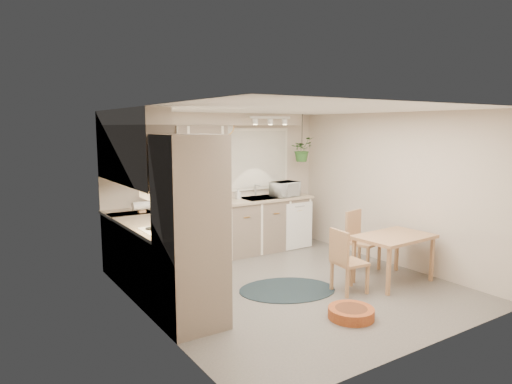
{
  "coord_description": "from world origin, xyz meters",
  "views": [
    {
      "loc": [
        -3.69,
        -4.76,
        2.18
      ],
      "look_at": [
        -0.24,
        0.55,
        1.27
      ],
      "focal_mm": 32.0,
      "sensor_mm": 36.0,
      "label": 1
    }
  ],
  "objects_px": {
    "dining_table": "(393,259)",
    "microwave": "(285,188)",
    "chair_left": "(350,261)",
    "chair_back": "(364,241)",
    "braided_rug": "(287,290)",
    "pet_bed": "(351,313)"
  },
  "relations": [
    {
      "from": "dining_table",
      "to": "microwave",
      "type": "bearing_deg",
      "value": 94.55
    },
    {
      "from": "dining_table",
      "to": "chair_left",
      "type": "xyz_separation_m",
      "value": [
        -0.8,
        0.04,
        0.09
      ]
    },
    {
      "from": "chair_back",
      "to": "chair_left",
      "type": "bearing_deg",
      "value": 20.15
    },
    {
      "from": "braided_rug",
      "to": "dining_table",
      "type": "bearing_deg",
      "value": -20.65
    },
    {
      "from": "dining_table",
      "to": "braided_rug",
      "type": "distance_m",
      "value": 1.58
    },
    {
      "from": "chair_left",
      "to": "braided_rug",
      "type": "bearing_deg",
      "value": -121.74
    },
    {
      "from": "chair_left",
      "to": "microwave",
      "type": "xyz_separation_m",
      "value": [
        0.62,
        2.27,
        0.67
      ]
    },
    {
      "from": "chair_left",
      "to": "pet_bed",
      "type": "xyz_separation_m",
      "value": [
        -0.58,
        -0.62,
        -0.37
      ]
    },
    {
      "from": "dining_table",
      "to": "microwave",
      "type": "relative_size",
      "value": 2.22
    },
    {
      "from": "braided_rug",
      "to": "chair_left",
      "type": "bearing_deg",
      "value": -37.81
    },
    {
      "from": "chair_left",
      "to": "pet_bed",
      "type": "height_order",
      "value": "chair_left"
    },
    {
      "from": "chair_left",
      "to": "chair_back",
      "type": "bearing_deg",
      "value": 129.91
    },
    {
      "from": "chair_left",
      "to": "dining_table",
      "type": "bearing_deg",
      "value": 93.0
    },
    {
      "from": "braided_rug",
      "to": "microwave",
      "type": "relative_size",
      "value": 2.71
    },
    {
      "from": "chair_left",
      "to": "braided_rug",
      "type": "height_order",
      "value": "chair_left"
    },
    {
      "from": "braided_rug",
      "to": "pet_bed",
      "type": "bearing_deg",
      "value": -86.6
    },
    {
      "from": "pet_bed",
      "to": "microwave",
      "type": "distance_m",
      "value": 3.3
    },
    {
      "from": "pet_bed",
      "to": "microwave",
      "type": "xyz_separation_m",
      "value": [
        1.2,
        2.89,
        1.04
      ]
    },
    {
      "from": "chair_back",
      "to": "microwave",
      "type": "distance_m",
      "value": 1.83
    },
    {
      "from": "chair_left",
      "to": "microwave",
      "type": "relative_size",
      "value": 1.78
    },
    {
      "from": "dining_table",
      "to": "microwave",
      "type": "xyz_separation_m",
      "value": [
        -0.18,
        2.31,
        0.77
      ]
    },
    {
      "from": "dining_table",
      "to": "chair_left",
      "type": "relative_size",
      "value": 1.25
    }
  ]
}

